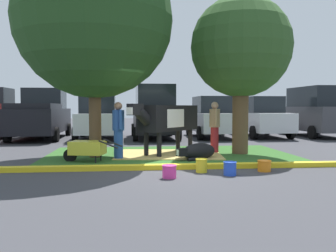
# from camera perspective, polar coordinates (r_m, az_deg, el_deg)

# --- Properties ---
(ground_plane) EXTENTS (80.00, 80.00, 0.00)m
(ground_plane) POSITION_cam_1_polar(r_m,az_deg,el_deg) (8.95, 0.48, -6.71)
(ground_plane) COLOR #38383D
(grass_island) EXTENTS (7.61, 4.76, 0.02)m
(grass_island) POSITION_cam_1_polar(r_m,az_deg,el_deg) (11.40, 0.32, -4.55)
(grass_island) COLOR #2D5B23
(grass_island) RESTS_ON ground
(curb_yellow) EXTENTS (8.81, 0.24, 0.12)m
(curb_yellow) POSITION_cam_1_polar(r_m,az_deg,el_deg) (8.91, 2.10, -6.37)
(curb_yellow) COLOR yellow
(curb_yellow) RESTS_ON ground
(hay_bedding) EXTENTS (3.44, 2.74, 0.04)m
(hay_bedding) POSITION_cam_1_polar(r_m,az_deg,el_deg) (11.40, 0.16, -4.48)
(hay_bedding) COLOR tan
(hay_bedding) RESTS_ON ground
(shade_tree_left) EXTENTS (4.63, 4.63, 6.39)m
(shade_tree_left) POSITION_cam_1_polar(r_m,az_deg,el_deg) (11.27, -11.53, 16.06)
(shade_tree_left) COLOR brown
(shade_tree_left) RESTS_ON ground
(shade_tree_right) EXTENTS (3.20, 3.20, 5.02)m
(shade_tree_right) POSITION_cam_1_polar(r_m,az_deg,el_deg) (11.99, 11.38, 11.94)
(shade_tree_right) COLOR brown
(shade_tree_right) RESTS_ON ground
(cow_holstein) EXTENTS (2.36, 2.59, 1.60)m
(cow_holstein) POSITION_cam_1_polar(r_m,az_deg,el_deg) (11.42, -0.11, 1.18)
(cow_holstein) COLOR black
(cow_holstein) RESTS_ON ground
(calf_lying) EXTENTS (1.30, 0.93, 0.48)m
(calf_lying) POSITION_cam_1_polar(r_m,az_deg,el_deg) (10.41, 4.74, -4.02)
(calf_lying) COLOR black
(calf_lying) RESTS_ON ground
(person_handler) EXTENTS (0.34, 0.51, 1.65)m
(person_handler) POSITION_cam_1_polar(r_m,az_deg,el_deg) (10.46, -7.79, -0.43)
(person_handler) COLOR #23478C
(person_handler) RESTS_ON ground
(person_visitor_near) EXTENTS (0.34, 0.53, 1.68)m
(person_visitor_near) POSITION_cam_1_polar(r_m,az_deg,el_deg) (11.87, 7.33, 0.05)
(person_visitor_near) COLOR maroon
(person_visitor_near) RESTS_ON ground
(wheelbarrow) EXTENTS (1.62, 0.85, 0.63)m
(wheelbarrow) POSITION_cam_1_polar(r_m,az_deg,el_deg) (10.17, -12.64, -3.41)
(wheelbarrow) COLOR gold
(wheelbarrow) RESTS_ON ground
(bucket_pink) EXTENTS (0.32, 0.32, 0.28)m
(bucket_pink) POSITION_cam_1_polar(r_m,az_deg,el_deg) (7.78, 0.21, -7.11)
(bucket_pink) COLOR #EA3893
(bucket_pink) RESTS_ON ground
(bucket_yellow) EXTENTS (0.28, 0.28, 0.32)m
(bucket_yellow) POSITION_cam_1_polar(r_m,az_deg,el_deg) (8.46, 5.27, -6.15)
(bucket_yellow) COLOR yellow
(bucket_yellow) RESTS_ON ground
(bucket_blue) EXTENTS (0.30, 0.30, 0.30)m
(bucket_blue) POSITION_cam_1_polar(r_m,az_deg,el_deg) (8.19, 9.69, -6.54)
(bucket_blue) COLOR blue
(bucket_blue) RESTS_ON ground
(bucket_orange) EXTENTS (0.33, 0.33, 0.26)m
(bucket_orange) POSITION_cam_1_polar(r_m,az_deg,el_deg) (8.86, 14.86, -6.01)
(bucket_orange) COLOR orange
(bucket_orange) RESTS_ON ground
(pickup_truck_black) EXTENTS (2.29, 5.43, 2.42)m
(pickup_truck_black) POSITION_cam_1_polar(r_m,az_deg,el_deg) (18.33, -19.26, 1.61)
(pickup_truck_black) COLOR black
(pickup_truck_black) RESTS_ON ground
(sedan_blue) EXTENTS (2.08, 4.43, 2.02)m
(sedan_blue) POSITION_cam_1_polar(r_m,az_deg,el_deg) (17.51, -10.86, 1.25)
(sedan_blue) COLOR silver
(sedan_blue) RESTS_ON ground
(suv_black) EXTENTS (2.18, 4.63, 2.52)m
(suv_black) POSITION_cam_1_polar(r_m,az_deg,el_deg) (17.45, -2.17, 2.23)
(suv_black) COLOR black
(suv_black) RESTS_ON ground
(sedan_silver) EXTENTS (2.08, 4.43, 2.02)m
(sedan_silver) POSITION_cam_1_polar(r_m,az_deg,el_deg) (18.09, 6.91, 1.33)
(sedan_silver) COLOR silver
(sedan_silver) RESTS_ON ground
(sedan_red) EXTENTS (2.08, 4.43, 2.02)m
(sedan_red) POSITION_cam_1_polar(r_m,az_deg,el_deg) (18.91, 14.39, 1.33)
(sedan_red) COLOR silver
(sedan_red) RESTS_ON ground
(suv_dark_grey) EXTENTS (2.18, 4.63, 2.52)m
(suv_dark_grey) POSITION_cam_1_polar(r_m,az_deg,el_deg) (19.97, 22.15, 2.11)
(suv_dark_grey) COLOR #3D3D42
(suv_dark_grey) RESTS_ON ground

